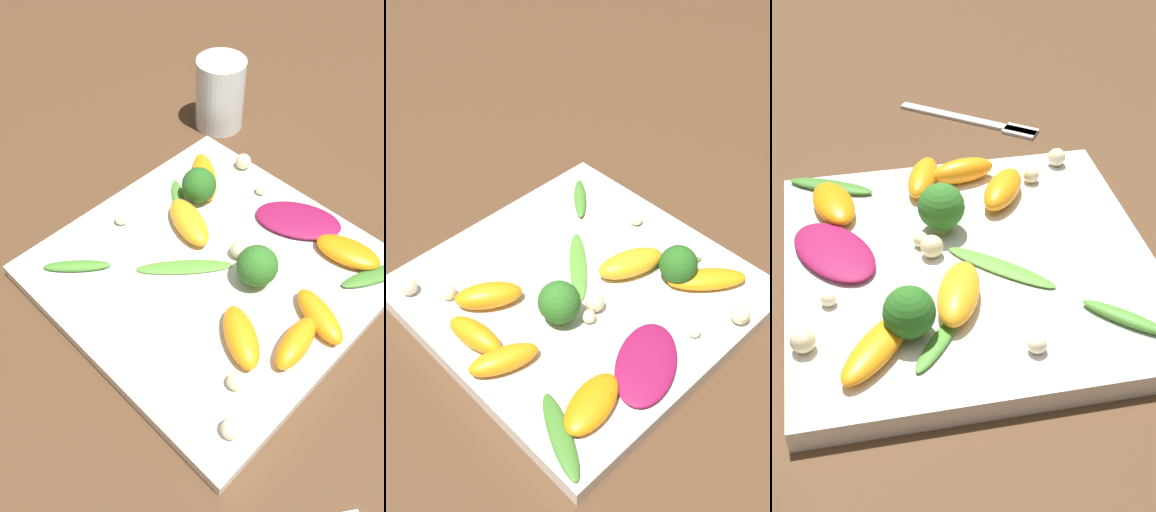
{
  "view_description": "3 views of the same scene",
  "coord_description": "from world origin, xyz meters",
  "views": [
    {
      "loc": [
        0.2,
        -0.23,
        0.4
      ],
      "look_at": [
        -0.02,
        -0.01,
        0.03
      ],
      "focal_mm": 35.0,
      "sensor_mm": 36.0,
      "label": 1
    },
    {
      "loc": [
        0.27,
        0.28,
        0.45
      ],
      "look_at": [
        -0.01,
        -0.02,
        0.04
      ],
      "focal_mm": 42.0,
      "sensor_mm": 36.0,
      "label": 2
    },
    {
      "loc": [
        -0.43,
        0.09,
        0.38
      ],
      "look_at": [
        -0.01,
        0.01,
        0.03
      ],
      "focal_mm": 50.0,
      "sensor_mm": 36.0,
      "label": 3
    }
  ],
  "objects": [
    {
      "name": "ground_plane",
      "position": [
        0.0,
        0.0,
        0.0
      ],
      "size": [
        2.4,
        2.4,
        0.0
      ],
      "primitive_type": "plane",
      "color": "#4C331E"
    },
    {
      "name": "orange_segment_2",
      "position": [
        -0.05,
        0.02,
        0.03
      ],
      "size": [
        0.07,
        0.05,
        0.02
      ],
      "color": "orange",
      "rests_on": "plate"
    },
    {
      "name": "macadamia_nut_5",
      "position": [
        -0.03,
        0.11,
        0.02
      ],
      "size": [
        0.01,
        0.01,
        0.01
      ],
      "color": "beige",
      "rests_on": "plate"
    },
    {
      "name": "radicchio_leaf_0",
      "position": [
        0.02,
        0.11,
        0.02
      ],
      "size": [
        0.1,
        0.09,
        0.01
      ],
      "color": "maroon",
      "rests_on": "plate"
    },
    {
      "name": "arugula_sprig_3",
      "position": [
        -0.09,
        0.04,
        0.02
      ],
      "size": [
        0.06,
        0.05,
        0.0
      ],
      "color": "#47842D",
      "rests_on": "plate"
    },
    {
      "name": "broccoli_floret_1",
      "position": [
        0.04,
        0.02,
        0.04
      ],
      "size": [
        0.04,
        0.04,
        0.04
      ],
      "color": "#84AD5B",
      "rests_on": "plate"
    },
    {
      "name": "arugula_sprig_2",
      "position": [
        0.12,
        0.1,
        0.02
      ],
      "size": [
        0.05,
        0.08,
        0.01
      ],
      "color": "#3D7528",
      "rests_on": "plate"
    },
    {
      "name": "macadamia_nut_1",
      "position": [
        0.01,
        0.03,
        0.03
      ],
      "size": [
        0.02,
        0.02,
        0.02
      ],
      "color": "beige",
      "rests_on": "plate"
    },
    {
      "name": "macadamia_nut_2",
      "position": [
        -0.11,
        -0.02,
        0.03
      ],
      "size": [
        0.01,
        0.01,
        0.01
      ],
      "color": "beige",
      "rests_on": "plate"
    },
    {
      "name": "macadamia_nut_0",
      "position": [
        0.12,
        -0.11,
        0.03
      ],
      "size": [
        0.02,
        0.02,
        0.02
      ],
      "color": "beige",
      "rests_on": "plate"
    },
    {
      "name": "orange_segment_0",
      "position": [
        0.08,
        -0.04,
        0.03
      ],
      "size": [
        0.07,
        0.06,
        0.02
      ],
      "color": "orange",
      "rests_on": "plate"
    },
    {
      "name": "macadamia_nut_6",
      "position": [
        0.1,
        -0.08,
        0.03
      ],
      "size": [
        0.01,
        0.01,
        0.01
      ],
      "color": "beige",
      "rests_on": "plate"
    },
    {
      "name": "broccoli_floret_0",
      "position": [
        -0.07,
        0.06,
        0.04
      ],
      "size": [
        0.04,
        0.04,
        0.04
      ],
      "color": "#84AD5B",
      "rests_on": "plate"
    },
    {
      "name": "orange_segment_3",
      "position": [
        0.09,
        0.1,
        0.03
      ],
      "size": [
        0.07,
        0.05,
        0.02
      ],
      "color": "orange",
      "rests_on": "plate"
    },
    {
      "name": "plate",
      "position": [
        0.0,
        0.0,
        0.01
      ],
      "size": [
        0.29,
        0.29,
        0.02
      ],
      "color": "white",
      "rests_on": "ground_plane"
    },
    {
      "name": "orange_segment_1",
      "position": [
        0.11,
        0.02,
        0.03
      ],
      "size": [
        0.07,
        0.04,
        0.02
      ],
      "color": "orange",
      "rests_on": "plate"
    },
    {
      "name": "arugula_sprig_0",
      "position": [
        -0.09,
        -0.09,
        0.02
      ],
      "size": [
        0.05,
        0.06,
        0.01
      ],
      "color": "#47842D",
      "rests_on": "plate"
    },
    {
      "name": "orange_segment_4",
      "position": [
        -0.09,
        0.08,
        0.03
      ],
      "size": [
        0.08,
        0.07,
        0.02
      ],
      "color": "orange",
      "rests_on": "plate"
    },
    {
      "name": "drinking_glass",
      "position": [
        -0.17,
        0.19,
        0.05
      ],
      "size": [
        0.06,
        0.06,
        0.09
      ],
      "color": "white",
      "rests_on": "ground_plane"
    },
    {
      "name": "arugula_sprig_1",
      "position": [
        -0.02,
        -0.02,
        0.02
      ],
      "size": [
        0.08,
        0.08,
        0.0
      ],
      "color": "#518E33",
      "rests_on": "plate"
    },
    {
      "name": "orange_segment_5",
      "position": [
        0.11,
        -0.02,
        0.03
      ],
      "size": [
        0.03,
        0.06,
        0.02
      ],
      "color": "orange",
      "rests_on": "plate"
    },
    {
      "name": "macadamia_nut_4",
      "position": [
        0.02,
        0.04,
        0.02
      ],
      "size": [
        0.01,
        0.01,
        0.01
      ],
      "color": "beige",
      "rests_on": "plate"
    },
    {
      "name": "macadamia_nut_3",
      "position": [
        -0.07,
        0.13,
        0.03
      ],
      "size": [
        0.02,
        0.02,
        0.02
      ],
      "color": "beige",
      "rests_on": "plate"
    }
  ]
}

